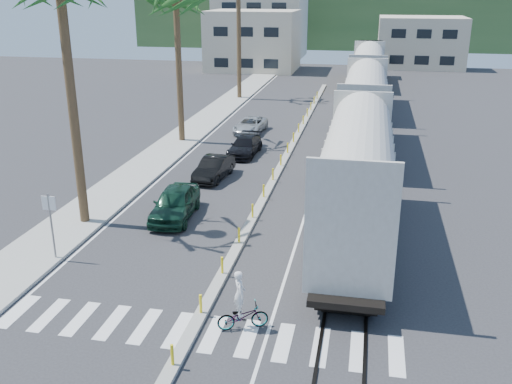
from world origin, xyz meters
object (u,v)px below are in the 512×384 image
street_sign (51,217)px  car_lead (175,203)px  cyclist (242,311)px  car_second (214,168)px

street_sign → car_lead: size_ratio=0.63×
car_lead → cyclist: (5.45, -8.99, -0.12)m
street_sign → car_second: (3.69, 11.96, -1.30)m
car_second → cyclist: cyclist is taller
cyclist → street_sign: bearing=46.2°
street_sign → cyclist: 9.62m
car_second → street_sign: bearing=-101.6°
car_lead → cyclist: size_ratio=2.17×
car_lead → car_second: (0.26, 6.41, -0.12)m
street_sign → car_lead: 6.63m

